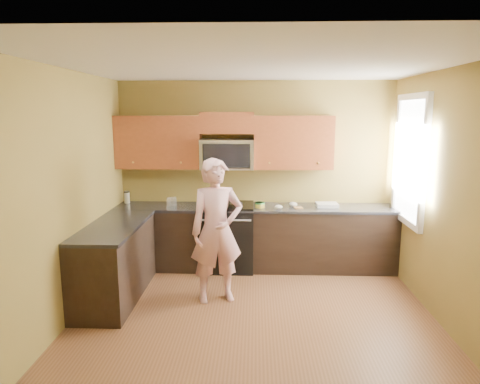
{
  "coord_description": "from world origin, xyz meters",
  "views": [
    {
      "loc": [
        0.0,
        -4.34,
        2.24
      ],
      "look_at": [
        -0.2,
        1.3,
        1.2
      ],
      "focal_mm": 32.24,
      "sensor_mm": 36.0,
      "label": 1
    }
  ],
  "objects_px": {
    "travel_mug": "(127,203)",
    "frying_pan": "(234,206)",
    "woman": "(217,231)",
    "butter_tub": "(260,208)",
    "microwave": "(227,169)",
    "stove": "(227,236)"
  },
  "relations": [
    {
      "from": "frying_pan",
      "to": "woman",
      "type": "bearing_deg",
      "value": -105.1
    },
    {
      "from": "microwave",
      "to": "travel_mug",
      "type": "xyz_separation_m",
      "value": [
        -1.5,
        0.06,
        -0.53
      ]
    },
    {
      "from": "butter_tub",
      "to": "travel_mug",
      "type": "height_order",
      "value": "travel_mug"
    },
    {
      "from": "woman",
      "to": "frying_pan",
      "type": "bearing_deg",
      "value": 63.39
    },
    {
      "from": "microwave",
      "to": "stove",
      "type": "bearing_deg",
      "value": -90.0
    },
    {
      "from": "microwave",
      "to": "woman",
      "type": "bearing_deg",
      "value": -92.37
    },
    {
      "from": "stove",
      "to": "woman",
      "type": "relative_size",
      "value": 0.55
    },
    {
      "from": "woman",
      "to": "butter_tub",
      "type": "height_order",
      "value": "woman"
    },
    {
      "from": "frying_pan",
      "to": "travel_mug",
      "type": "height_order",
      "value": "travel_mug"
    },
    {
      "from": "microwave",
      "to": "woman",
      "type": "relative_size",
      "value": 0.44
    },
    {
      "from": "stove",
      "to": "travel_mug",
      "type": "xyz_separation_m",
      "value": [
        -1.5,
        0.18,
        0.44
      ]
    },
    {
      "from": "microwave",
      "to": "woman",
      "type": "distance_m",
      "value": 1.36
    },
    {
      "from": "travel_mug",
      "to": "frying_pan",
      "type": "bearing_deg",
      "value": -11.3
    },
    {
      "from": "woman",
      "to": "travel_mug",
      "type": "relative_size",
      "value": 9.63
    },
    {
      "from": "stove",
      "to": "woman",
      "type": "height_order",
      "value": "woman"
    },
    {
      "from": "woman",
      "to": "frying_pan",
      "type": "relative_size",
      "value": 4.07
    },
    {
      "from": "microwave",
      "to": "butter_tub",
      "type": "xyz_separation_m",
      "value": [
        0.47,
        -0.19,
        -0.53
      ]
    },
    {
      "from": "butter_tub",
      "to": "travel_mug",
      "type": "relative_size",
      "value": 0.77
    },
    {
      "from": "stove",
      "to": "butter_tub",
      "type": "height_order",
      "value": "butter_tub"
    },
    {
      "from": "woman",
      "to": "frying_pan",
      "type": "xyz_separation_m",
      "value": [
        0.16,
        0.96,
        0.09
      ]
    },
    {
      "from": "woman",
      "to": "butter_tub",
      "type": "distance_m",
      "value": 1.16
    },
    {
      "from": "travel_mug",
      "to": "stove",
      "type": "bearing_deg",
      "value": -6.95
    }
  ]
}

